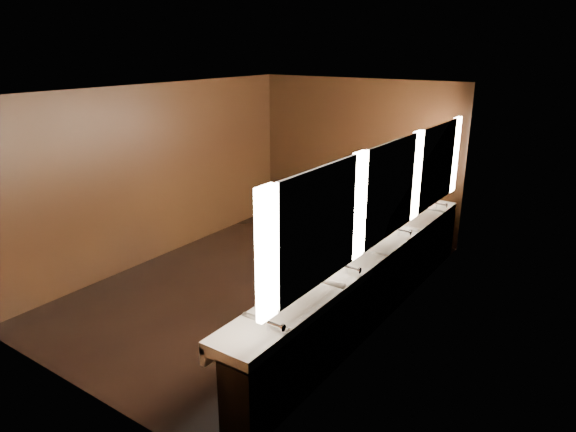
# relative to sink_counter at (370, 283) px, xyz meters

# --- Properties ---
(floor) EXTENTS (6.00, 6.00, 0.00)m
(floor) POSITION_rel_sink_counter_xyz_m (-1.79, 0.00, -0.50)
(floor) COLOR black
(floor) RESTS_ON ground
(ceiling) EXTENTS (4.00, 6.00, 0.02)m
(ceiling) POSITION_rel_sink_counter_xyz_m (-1.79, 0.00, 2.30)
(ceiling) COLOR #2D2D2B
(ceiling) RESTS_ON wall_back
(wall_back) EXTENTS (4.00, 0.02, 2.80)m
(wall_back) POSITION_rel_sink_counter_xyz_m (-1.79, 3.00, 0.90)
(wall_back) COLOR black
(wall_back) RESTS_ON floor
(wall_front) EXTENTS (4.00, 0.02, 2.80)m
(wall_front) POSITION_rel_sink_counter_xyz_m (-1.79, -3.00, 0.90)
(wall_front) COLOR black
(wall_front) RESTS_ON floor
(wall_left) EXTENTS (0.02, 6.00, 2.80)m
(wall_left) POSITION_rel_sink_counter_xyz_m (-3.79, 0.00, 0.90)
(wall_left) COLOR black
(wall_left) RESTS_ON floor
(wall_right) EXTENTS (0.02, 6.00, 2.80)m
(wall_right) POSITION_rel_sink_counter_xyz_m (0.21, 0.00, 0.90)
(wall_right) COLOR black
(wall_right) RESTS_ON floor
(sink_counter) EXTENTS (0.55, 5.40, 1.01)m
(sink_counter) POSITION_rel_sink_counter_xyz_m (0.00, 0.00, 0.00)
(sink_counter) COLOR black
(sink_counter) RESTS_ON floor
(mirror_band) EXTENTS (0.06, 5.03, 1.15)m
(mirror_band) POSITION_rel_sink_counter_xyz_m (0.19, -0.00, 1.25)
(mirror_band) COLOR #FCE4C5
(mirror_band) RESTS_ON wall_right
(person) EXTENTS (0.44, 0.59, 1.46)m
(person) POSITION_rel_sink_counter_xyz_m (-0.73, -0.87, 0.23)
(person) COLOR #95C7DE
(person) RESTS_ON floor
(trash_bin) EXTENTS (0.45, 0.45, 0.61)m
(trash_bin) POSITION_rel_sink_counter_xyz_m (-0.22, -1.76, -0.19)
(trash_bin) COLOR black
(trash_bin) RESTS_ON floor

